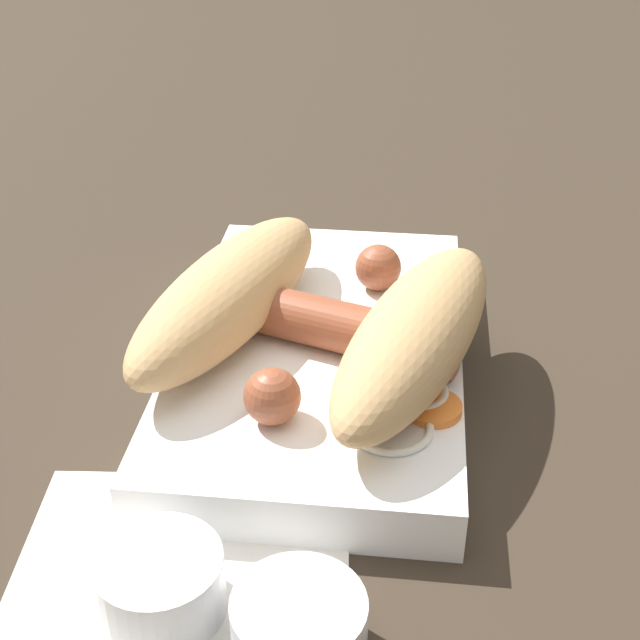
% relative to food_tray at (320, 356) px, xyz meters
% --- Properties ---
extents(ground_plane, '(3.00, 3.00, 0.00)m').
position_rel_food_tray_xyz_m(ground_plane, '(0.00, 0.00, -0.01)').
color(ground_plane, '#33281E').
extents(food_tray, '(0.26, 0.15, 0.03)m').
position_rel_food_tray_xyz_m(food_tray, '(0.00, 0.00, 0.00)').
color(food_tray, white).
rests_on(food_tray, ground_plane).
extents(bread_roll, '(0.22, 0.21, 0.05)m').
position_rel_food_tray_xyz_m(bread_roll, '(-0.01, -0.00, 0.04)').
color(bread_roll, tan).
rests_on(bread_roll, food_tray).
extents(sausage, '(0.16, 0.14, 0.03)m').
position_rel_food_tray_xyz_m(sausage, '(-0.01, -0.01, 0.03)').
color(sausage, brown).
rests_on(sausage, food_tray).
extents(pickled_veggies, '(0.07, 0.06, 0.01)m').
position_rel_food_tray_xyz_m(pickled_veggies, '(-0.06, -0.05, 0.02)').
color(pickled_veggies, orange).
rests_on(pickled_veggies, food_tray).
extents(napkin, '(0.15, 0.15, 0.00)m').
position_rel_food_tray_xyz_m(napkin, '(-0.16, 0.04, -0.01)').
color(napkin, white).
rests_on(napkin, ground_plane).
extents(condiment_cup_near, '(0.05, 0.05, 0.03)m').
position_rel_food_tray_xyz_m(condiment_cup_near, '(-0.17, 0.04, -0.00)').
color(condiment_cup_near, silver).
rests_on(condiment_cup_near, ground_plane).
extents(condiment_cup_far, '(0.05, 0.05, 0.03)m').
position_rel_food_tray_xyz_m(condiment_cup_far, '(-0.18, -0.01, -0.00)').
color(condiment_cup_far, silver).
rests_on(condiment_cup_far, ground_plane).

